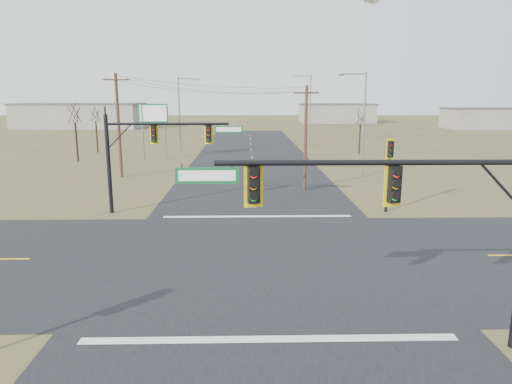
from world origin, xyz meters
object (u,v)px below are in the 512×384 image
highway_sign (153,121)px  bare_tree_b (95,114)px  pedestal_signal_ne (389,160)px  streetlight_b (309,106)px  mast_arm_far (157,142)px  bare_tree_a (74,113)px  mast_arm_near (394,201)px  utility_pole_near (306,136)px  streetlight_a (362,118)px  bare_tree_c (361,117)px  streetlight_c (181,112)px  utility_pole_far (119,124)px

highway_sign → bare_tree_b: (-9.12, 7.10, 0.56)m
pedestal_signal_ne → streetlight_b: bearing=68.0°
mast_arm_far → bare_tree_a: bearing=121.1°
pedestal_signal_ne → mast_arm_near: bearing=-128.4°
utility_pole_near → streetlight_b: (4.91, 34.74, 1.61)m
mast_arm_near → streetlight_a: (6.86, 31.34, 0.85)m
pedestal_signal_ne → bare_tree_a: bare_tree_a is taller
pedestal_signal_ne → bare_tree_c: 31.05m
mast_arm_near → mast_arm_far: 19.56m
pedestal_signal_ne → bare_tree_b: bearing=110.4°
streetlight_c → streetlight_a: bearing=-31.1°
utility_pole_near → highway_sign: (-15.83, 18.03, 0.24)m
streetlight_b → utility_pole_near: bearing=-78.8°
streetlight_a → bare_tree_a: size_ratio=1.37×
highway_sign → pedestal_signal_ne: bearing=-49.9°
pedestal_signal_ne → streetlight_c: streetlight_c is taller
mast_arm_far → pedestal_signal_ne: mast_arm_far is taller
pedestal_signal_ne → streetlight_b: (0.41, 42.44, 2.51)m
pedestal_signal_ne → highway_sign: bearing=106.9°
utility_pole_near → utility_pole_far: 17.72m
utility_pole_far → streetlight_b: bearing=53.1°
mast_arm_far → utility_pole_near: size_ratio=1.05×
pedestal_signal_ne → utility_pole_near: size_ratio=0.59×
streetlight_c → streetlight_b: bearing=42.4°
bare_tree_a → bare_tree_c: size_ratio=1.16×
bare_tree_a → bare_tree_b: 8.38m
highway_sign → bare_tree_c: size_ratio=1.07×
pedestal_signal_ne → highway_sign: (-20.33, 25.73, 1.13)m
highway_sign → bare_tree_a: 8.94m
utility_pole_near → bare_tree_c: (10.11, 22.81, 0.44)m
mast_arm_far → bare_tree_b: 35.65m
mast_arm_near → pedestal_signal_ne: size_ratio=2.10×
utility_pole_far → bare_tree_c: bearing=32.1°
highway_sign → streetlight_b: (20.74, 16.71, 1.37)m
utility_pole_far → pedestal_signal_ne: bearing=-32.9°
highway_sign → utility_pole_far: bearing=-92.1°
utility_pole_near → streetlight_b: size_ratio=0.78×
streetlight_b → bare_tree_b: 31.38m
utility_pole_near → bare_tree_c: bearing=66.1°
utility_pole_near → highway_sign: size_ratio=1.27×
streetlight_b → bare_tree_c: streetlight_b is taller
highway_sign → streetlight_a: bearing=-24.6°
utility_pole_far → streetlight_a: streetlight_a is taller
mast_arm_near → mast_arm_far: mast_arm_far is taller
pedestal_signal_ne → streetlight_b: size_ratio=0.46×
utility_pole_far → streetlight_b: 35.94m
streetlight_c → bare_tree_c: bearing=9.2°
mast_arm_near → streetlight_a: streetlight_a is taller
pedestal_signal_ne → bare_tree_a: size_ratio=0.69×
bare_tree_b → highway_sign: bearing=-37.9°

